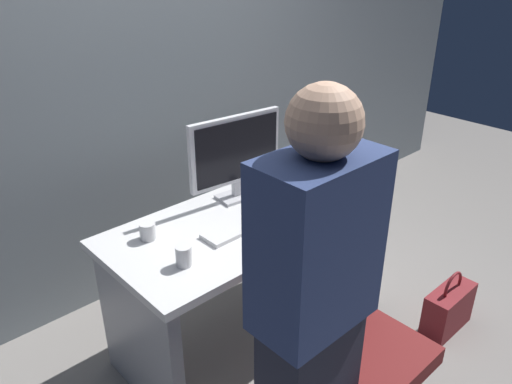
% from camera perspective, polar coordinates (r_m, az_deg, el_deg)
% --- Properties ---
extents(ground_plane, '(9.00, 9.00, 0.00)m').
position_cam_1_polar(ground_plane, '(2.95, -0.68, -15.38)').
color(ground_plane, gray).
extents(wall_back, '(6.40, 0.10, 3.00)m').
position_cam_1_polar(wall_back, '(2.96, -12.90, 16.69)').
color(wall_back, gray).
rests_on(wall_back, ground).
extents(desk, '(1.47, 0.70, 0.74)m').
position_cam_1_polar(desk, '(2.64, -0.74, -7.01)').
color(desk, white).
rests_on(desk, ground).
extents(office_chair, '(0.52, 0.52, 0.94)m').
position_cam_1_polar(office_chair, '(2.25, 11.22, -17.38)').
color(office_chair, black).
rests_on(office_chair, ground).
extents(person_at_desk, '(0.40, 0.24, 1.64)m').
position_cam_1_polar(person_at_desk, '(1.73, 6.37, -14.32)').
color(person_at_desk, '#262838').
rests_on(person_at_desk, ground).
extents(monitor, '(0.54, 0.16, 0.46)m').
position_cam_1_polar(monitor, '(2.59, -2.31, 4.44)').
color(monitor, silver).
rests_on(monitor, desk).
extents(keyboard, '(0.43, 0.13, 0.02)m').
position_cam_1_polar(keyboard, '(2.41, -1.50, -3.80)').
color(keyboard, white).
rests_on(keyboard, desk).
extents(mouse, '(0.06, 0.10, 0.03)m').
position_cam_1_polar(mouse, '(2.60, 3.03, -1.30)').
color(mouse, white).
rests_on(mouse, desk).
extents(cup_near_keyboard, '(0.07, 0.07, 0.09)m').
position_cam_1_polar(cup_near_keyboard, '(2.15, -8.20, -7.18)').
color(cup_near_keyboard, silver).
rests_on(cup_near_keyboard, desk).
extents(cup_by_monitor, '(0.08, 0.08, 0.08)m').
position_cam_1_polar(cup_by_monitor, '(2.36, -12.20, -4.35)').
color(cup_by_monitor, silver).
rests_on(cup_by_monitor, desk).
extents(book_stack, '(0.23, 0.19, 0.10)m').
position_cam_1_polar(book_stack, '(2.93, 3.73, 2.80)').
color(book_stack, gold).
rests_on(book_stack, desk).
extents(handbag, '(0.34, 0.14, 0.38)m').
position_cam_1_polar(handbag, '(3.07, 20.99, -12.26)').
color(handbag, maroon).
rests_on(handbag, ground).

